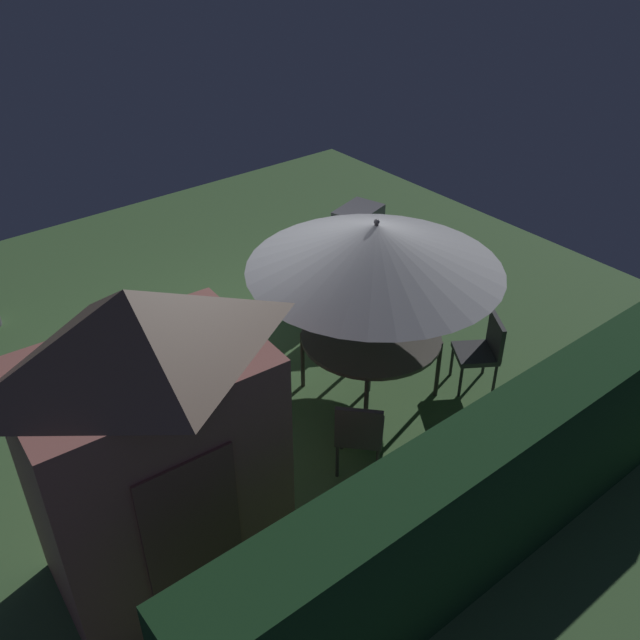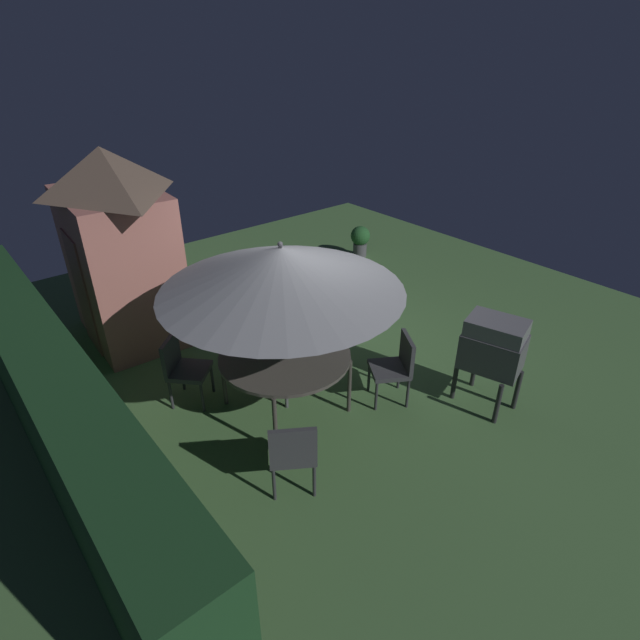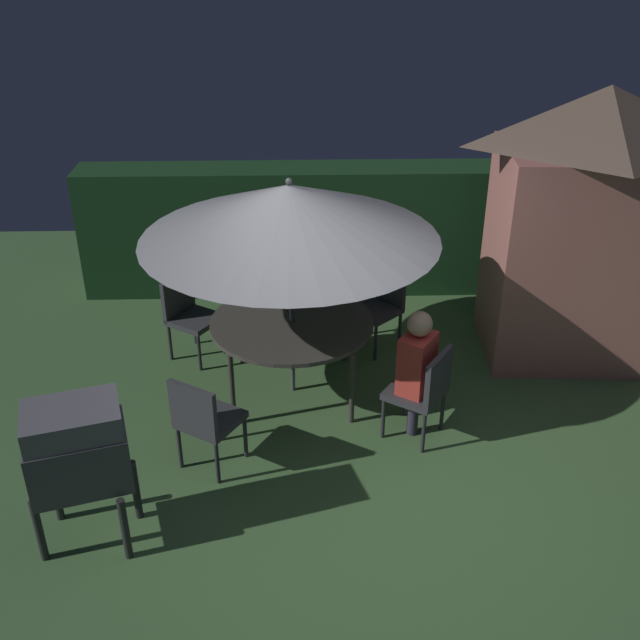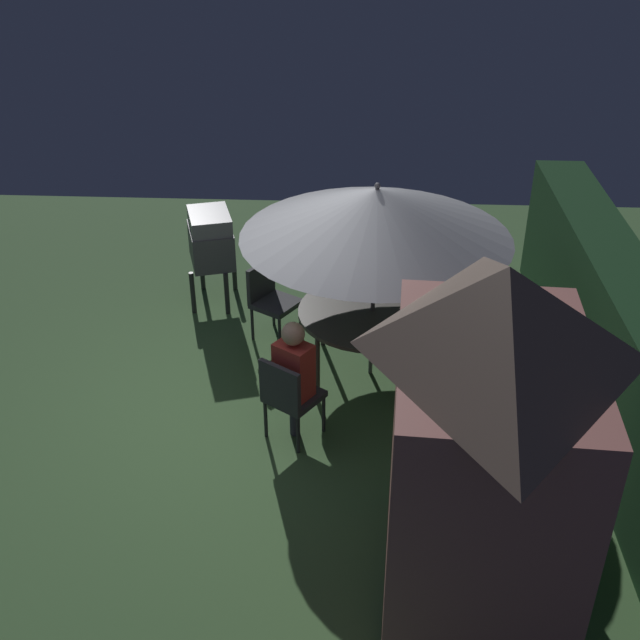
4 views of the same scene
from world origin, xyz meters
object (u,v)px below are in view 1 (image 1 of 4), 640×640
Objects in this scene: chair_far_side at (359,431)px; chair_toward_hedge at (483,348)px; chair_near_shed at (246,360)px; person_in_red at (252,341)px; garden_shed at (151,444)px; bbq_grill at (358,231)px; patio_table at (371,338)px; chair_toward_house at (352,292)px; patio_umbrella at (375,247)px.

chair_toward_hedge is at bearing -175.34° from chair_far_side.
chair_near_shed is 0.28m from person_in_red.
garden_shed is 2.48m from person_in_red.
bbq_grill is at bearing -130.82° from chair_far_side.
bbq_grill is at bearing -127.73° from patio_table.
chair_toward_house is at bearing -78.98° from chair_toward_hedge.
garden_shed is at bearing 0.09° from chair_toward_hedge.
garden_shed is 1.80× the size of patio_table.
chair_far_side is 2.65m from chair_toward_house.
chair_toward_hedge is at bearing 101.02° from chair_toward_house.
chair_near_shed and chair_toward_house have the same top height.
patio_table is 1.74× the size of chair_near_shed.
chair_toward_hedge is at bearing 81.03° from bbq_grill.
bbq_grill reaches higher than chair_far_side.
chair_near_shed is at bearing -34.03° from patio_umbrella.
bbq_grill reaches higher than chair_toward_hedge.
chair_far_side and chair_toward_house have the same top height.
chair_toward_hedge is 0.71× the size of person_in_red.
garden_shed is at bearing 13.71° from patio_table.
chair_far_side is at bearing 97.57° from chair_near_shed.
garden_shed is at bearing 37.87° from person_in_red.
chair_toward_house is (-1.67, -2.06, 0.00)m from chair_far_side.
garden_shed reaches higher than patio_umbrella.
chair_toward_hedge is (-2.04, -0.17, 0.00)m from chair_far_side.
chair_toward_house reaches higher than patio_table.
chair_toward_house is (-0.73, -1.17, -0.22)m from patio_table.
chair_toward_hedge is 1.93m from chair_toward_house.
garden_shed is 3.15m from patio_table.
garden_shed is at bearing -4.47° from chair_far_side.
patio_umbrella is at bearing 52.27° from bbq_grill.
garden_shed reaches higher than patio_table.
chair_near_shed is 1.93m from chair_toward_house.
chair_near_shed is (1.17, -0.79, -0.22)m from patio_table.
chair_toward_house is (-3.71, -1.90, -0.92)m from garden_shed.
chair_toward_hedge is at bearing 146.31° from chair_near_shed.
bbq_grill is (-4.51, -2.70, -0.59)m from garden_shed.
patio_umbrella is (0.00, -0.00, 1.15)m from patio_table.
bbq_grill is (-1.52, -1.97, 0.11)m from patio_table.
patio_table is at bearing 90.00° from patio_umbrella.
person_in_red is (1.10, -0.74, -1.10)m from patio_umbrella.
garden_shed is 2.35× the size of bbq_grill.
chair_toward_house is 0.71× the size of person_in_red.
bbq_grill is 1.33× the size of chair_toward_house.
person_in_red reaches higher than chair_far_side.
patio_umbrella is 1.94m from chair_toward_house.
garden_shed reaches higher than bbq_grill.
chair_toward_hedge is 2.65m from person_in_red.
chair_toward_hedge is (-1.10, 0.72, -0.22)m from patio_table.
chair_near_shed is at bearing 11.34° from chair_toward_house.
chair_near_shed is at bearing -140.16° from garden_shed.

